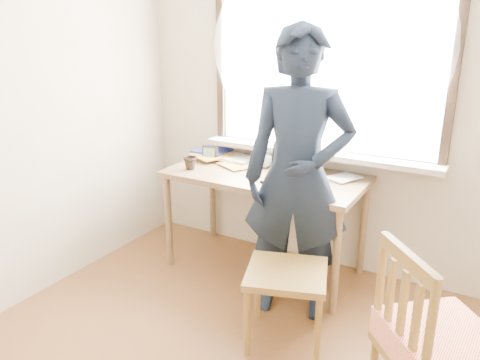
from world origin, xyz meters
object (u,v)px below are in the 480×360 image
Objects in this scene: laptop at (290,172)px; work_chair at (286,282)px; person at (298,177)px; mug_dark at (190,163)px; side_chair at (435,345)px; desk at (265,184)px; mug_white at (264,161)px.

laptop is 0.61× the size of work_chair.
mug_dark is at bearing 152.09° from person.
side_chair is at bearing -21.64° from work_chair.
desk is 0.22m from mug_white.
laptop is at bearing 113.51° from work_chair.
mug_dark is 0.06× the size of person.
person reaches higher than side_chair.
person reaches higher than mug_dark.
laptop is 2.89× the size of mug_white.
person is (0.97, -0.19, 0.10)m from mug_dark.
laptop is at bearing 103.73° from person.
laptop is at bearing 11.12° from mug_dark.
desk is 14.00× the size of mug_dark.
laptop is (0.22, -0.03, 0.14)m from desk.
side_chair is (1.47, -1.23, -0.33)m from mug_white.
side_chair is at bearing -52.60° from person.
desk is at bearing 171.73° from laptop.
mug_white is 0.13× the size of side_chair.
mug_white reaches higher than work_chair.
work_chair is at bearing -55.48° from mug_white.
work_chair is 0.94m from side_chair.
side_chair reaches higher than mug_white.
desk is at bearing 125.57° from work_chair.
mug_white is 0.74m from person.
mug_dark is at bearing -161.65° from desk.
desk is 0.26m from laptop.
laptop reaches higher than work_chair.
mug_dark is at bearing -168.88° from laptop.
person is (-0.10, 0.36, 0.54)m from work_chair.
laptop reaches higher than mug_dark.
laptop reaches higher than desk.
laptop reaches higher than mug_white.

